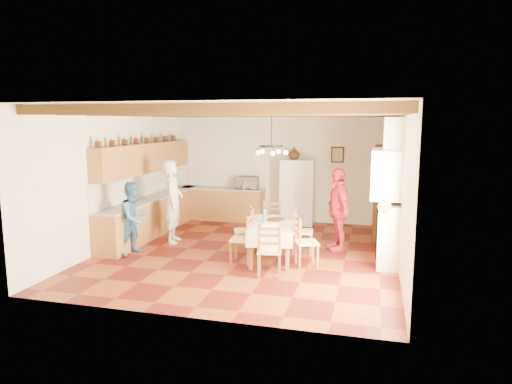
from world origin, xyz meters
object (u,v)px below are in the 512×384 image
(chair_left_near, at_px, (241,238))
(person_woman_blue, at_px, (134,218))
(dining_table, at_px, (271,227))
(chair_right_near, at_px, (307,241))
(hutch, at_px, (385,193))
(chair_right_far, at_px, (303,231))
(chair_left_far, at_px, (244,230))
(refrigerator, at_px, (298,192))
(person_man, at_px, (173,201))
(person_woman_red, at_px, (338,209))
(chair_end_far, at_px, (270,224))
(microwave, at_px, (248,183))
(chair_end_near, at_px, (269,250))

(chair_left_near, relative_size, person_woman_blue, 0.64)
(dining_table, xyz_separation_m, chair_right_near, (0.76, -0.29, -0.16))
(hutch, relative_size, chair_right_far, 2.25)
(chair_left_far, height_order, person_woman_blue, person_woman_blue)
(refrigerator, bearing_deg, chair_left_near, -99.40)
(dining_table, distance_m, person_man, 2.53)
(dining_table, height_order, chair_right_near, chair_right_near)
(hutch, xyz_separation_m, dining_table, (-2.20, -2.22, -0.44))
(refrigerator, bearing_deg, person_woman_red, -63.10)
(chair_right_near, bearing_deg, chair_end_far, 16.98)
(refrigerator, relative_size, dining_table, 0.98)
(chair_left_near, xyz_separation_m, person_man, (-1.92, 1.05, 0.46))
(chair_left_near, distance_m, microwave, 3.73)
(person_man, bearing_deg, chair_right_far, -108.13)
(chair_left_far, xyz_separation_m, person_man, (-1.78, 0.38, 0.46))
(chair_left_far, height_order, person_woman_red, person_woman_red)
(hutch, distance_m, microwave, 3.70)
(dining_table, height_order, person_woman_red, person_woman_red)
(chair_left_near, height_order, chair_right_far, same)
(dining_table, distance_m, chair_left_near, 0.65)
(person_woman_blue, relative_size, microwave, 2.54)
(refrigerator, distance_m, chair_end_near, 4.28)
(chair_left_far, distance_m, chair_end_near, 1.56)
(dining_table, xyz_separation_m, chair_end_far, (-0.25, 0.99, -0.16))
(dining_table, bearing_deg, person_woman_blue, -172.24)
(chair_end_near, bearing_deg, chair_left_near, -52.82)
(person_man, xyz_separation_m, person_woman_red, (3.65, 0.29, -0.05))
(person_woman_blue, bearing_deg, chair_left_far, -56.73)
(hutch, relative_size, microwave, 3.66)
(dining_table, distance_m, chair_left_far, 0.72)
(chair_left_near, bearing_deg, person_woman_blue, -92.87)
(chair_end_near, xyz_separation_m, microwave, (-1.58, 4.21, 0.58))
(refrigerator, relative_size, chair_left_near, 1.80)
(refrigerator, height_order, chair_end_far, refrigerator)
(hutch, distance_m, person_woman_red, 1.61)
(hutch, bearing_deg, chair_end_near, -120.26)
(chair_left_far, distance_m, chair_end_far, 0.81)
(dining_table, xyz_separation_m, chair_end_near, (0.20, -1.03, -0.16))
(chair_left_near, distance_m, person_woman_red, 2.23)
(refrigerator, height_order, dining_table, refrigerator)
(chair_right_near, distance_m, person_woman_red, 1.39)
(person_man, bearing_deg, chair_left_near, -134.30)
(person_man, relative_size, person_woman_red, 1.06)
(chair_end_far, relative_size, person_woman_red, 0.54)
(chair_left_far, xyz_separation_m, person_woman_red, (1.88, 0.67, 0.40))
(chair_right_far, distance_m, person_man, 3.02)
(hutch, relative_size, chair_left_far, 2.25)
(dining_table, relative_size, chair_right_near, 1.84)
(chair_left_near, distance_m, chair_right_far, 1.41)
(refrigerator, xyz_separation_m, chair_end_far, (-0.25, -2.24, -0.38))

